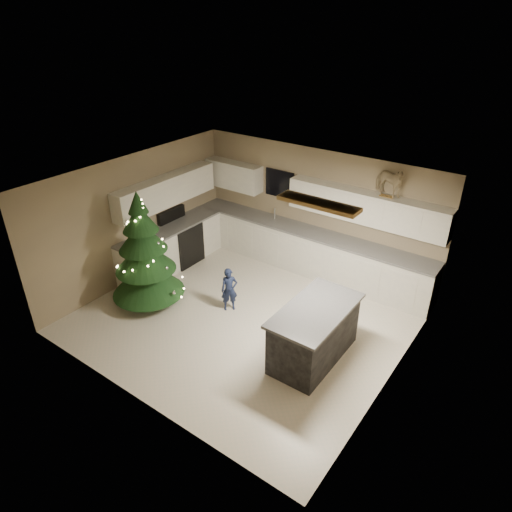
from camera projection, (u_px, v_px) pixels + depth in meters
The scene contains 8 objects.
ground_plane at pixel (245, 318), 8.44m from camera, with size 5.50×5.50×0.00m, color beige.
room_shell at pixel (245, 233), 7.59m from camera, with size 5.52×5.02×2.61m.
cabinetry at pixel (257, 236), 9.71m from camera, with size 5.50×3.20×2.00m.
island at pixel (314, 333), 7.28m from camera, with size 0.90×1.70×0.95m.
bar_stool at pixel (303, 309), 7.87m from camera, with size 0.33×0.33×0.62m.
christmas_tree at pixel (145, 259), 8.49m from camera, with size 1.42×1.37×2.27m.
toddler at pixel (229, 290), 8.49m from camera, with size 0.31×0.21×0.86m, color #0F1933.
rocking_horse at pixel (389, 181), 8.20m from camera, with size 0.71×0.47×0.57m.
Camera 1 is at (4.17, -5.43, 5.07)m, focal length 32.00 mm.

